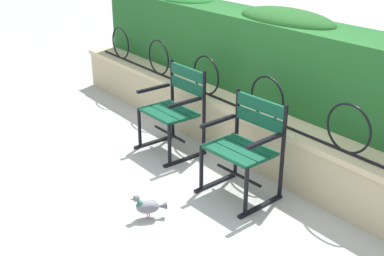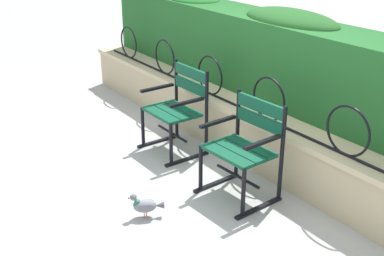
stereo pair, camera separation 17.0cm
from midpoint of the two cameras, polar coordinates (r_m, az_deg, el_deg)
ground_plane at (r=4.58m, az=-2.38°, el=-6.74°), size 60.00×60.00×0.00m
stone_wall at (r=4.98m, az=6.23°, el=-0.87°), size 6.35×0.41×0.52m
iron_arch_fence at (r=4.92m, az=4.11°, el=4.40°), size 5.83×0.02×0.42m
hedge_row at (r=5.08m, az=10.62°, el=7.63°), size 6.22×0.62×0.92m
park_chair_left at (r=5.11m, az=-2.90°, el=2.32°), size 0.58×0.53×0.89m
park_chair_right at (r=4.30m, az=5.02°, el=-1.96°), size 0.61×0.55×0.87m
pigeon_near_chairs at (r=4.11m, az=-6.18°, el=-8.86°), size 0.18×0.27×0.22m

